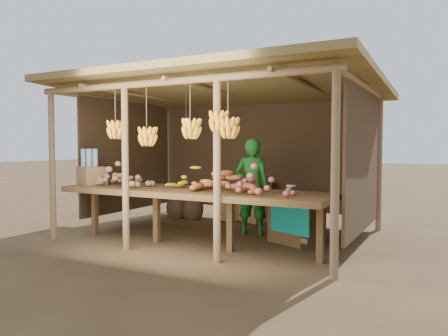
% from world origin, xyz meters
% --- Properties ---
extents(ground, '(60.00, 60.00, 0.00)m').
position_xyz_m(ground, '(0.00, 0.00, 0.00)').
color(ground, brown).
rests_on(ground, ground).
extents(stall_structure, '(4.70, 3.50, 2.43)m').
position_xyz_m(stall_structure, '(-0.00, -0.03, 1.91)').
color(stall_structure, '#8F6E4A').
rests_on(stall_structure, ground).
extents(counter, '(3.90, 1.05, 0.80)m').
position_xyz_m(counter, '(0.00, -0.95, 0.74)').
color(counter, brown).
rests_on(counter, ground).
extents(potato_heap, '(0.97, 0.65, 0.36)m').
position_xyz_m(potato_heap, '(-1.17, -1.01, 0.98)').
color(potato_heap, '#A97D57').
rests_on(potato_heap, counter).
extents(sweet_potato_heap, '(1.05, 0.79, 0.36)m').
position_xyz_m(sweet_potato_heap, '(0.60, -0.92, 0.98)').
color(sweet_potato_heap, '#B0562D').
rests_on(sweet_potato_heap, counter).
extents(onion_heap, '(0.96, 0.66, 0.36)m').
position_xyz_m(onion_heap, '(1.05, -1.07, 0.98)').
color(onion_heap, '#A95255').
rests_on(onion_heap, counter).
extents(banana_pile, '(0.66, 0.45, 0.35)m').
position_xyz_m(banana_pile, '(-0.05, -0.87, 0.97)').
color(banana_pile, yellow).
rests_on(banana_pile, counter).
extents(tomato_basin, '(0.40, 0.40, 0.21)m').
position_xyz_m(tomato_basin, '(-1.90, -0.54, 0.89)').
color(tomato_basin, navy).
rests_on(tomato_basin, counter).
extents(bottle_box, '(0.54, 0.50, 0.55)m').
position_xyz_m(bottle_box, '(-1.77, -1.03, 1.01)').
color(bottle_box, olive).
rests_on(bottle_box, counter).
extents(vendor, '(0.61, 0.45, 1.52)m').
position_xyz_m(vendor, '(0.39, 0.21, 0.76)').
color(vendor, '#17691E').
rests_on(vendor, ground).
extents(tarp_crate, '(0.90, 0.85, 0.85)m').
position_xyz_m(tarp_crate, '(1.19, -0.01, 0.35)').
color(tarp_crate, brown).
rests_on(tarp_crate, ground).
extents(carton_stack, '(1.12, 0.54, 0.76)m').
position_xyz_m(carton_stack, '(-0.16, 1.18, 0.34)').
color(carton_stack, olive).
rests_on(carton_stack, ground).
extents(burlap_sacks, '(0.77, 0.41, 0.55)m').
position_xyz_m(burlap_sacks, '(-1.36, 0.95, 0.24)').
color(burlap_sacks, '#4E3924').
rests_on(burlap_sacks, ground).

